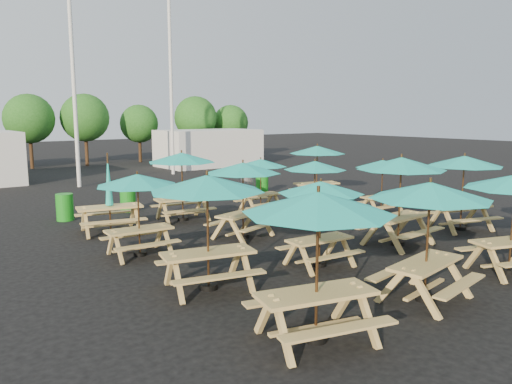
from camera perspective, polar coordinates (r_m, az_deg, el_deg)
ground at (r=16.10m, az=3.24°, el=-4.53°), size 120.00×120.00×0.00m
picnic_unit_0 at (r=8.05m, az=7.11°, el=-2.07°), size 3.04×3.04×2.54m
picnic_unit_1 at (r=10.49m, az=-5.60°, el=0.35°), size 2.95×2.95×2.51m
picnic_unit_2 at (r=13.39m, az=-13.39°, el=0.90°), size 2.31×2.31×2.21m
picnic_unit_3 at (r=16.44m, az=-16.41°, el=-0.89°), size 2.29×2.09×2.54m
picnic_unit_4 at (r=10.37m, az=19.25°, el=-0.50°), size 2.74×2.74×2.45m
picnic_unit_5 at (r=12.20m, az=7.41°, el=0.04°), size 2.29×2.29×2.15m
picnic_unit_6 at (r=14.93m, az=-1.50°, el=2.34°), size 2.81×2.81×2.33m
picnic_unit_7 at (r=17.62m, az=-8.49°, el=3.55°), size 2.72×2.72×2.43m
picnic_unit_9 at (r=14.65m, az=16.26°, el=2.66°), size 2.65×2.65×2.56m
picnic_unit_10 at (r=17.09m, az=6.75°, el=2.68°), size 2.64×2.64×2.18m
picnic_unit_11 at (r=19.08m, az=0.54°, el=3.06°), size 2.04×2.04×2.05m
picnic_unit_13 at (r=17.33m, az=22.70°, el=2.89°), size 3.02×3.02×2.44m
picnic_unit_14 at (r=19.22m, az=14.27°, el=2.84°), size 2.19×2.19×2.06m
picnic_unit_15 at (r=21.48m, az=7.01°, el=4.50°), size 2.94×2.94×2.42m
waste_bin_0 at (r=18.90m, az=-21.01°, el=-1.63°), size 0.59×0.59×0.95m
waste_bin_1 at (r=19.89m, az=-14.43°, el=-0.81°), size 0.59×0.59×0.95m
waste_bin_2 at (r=22.43m, az=-1.00°, el=0.55°), size 0.59×0.59×0.95m
waste_bin_3 at (r=23.54m, az=0.69°, el=0.95°), size 0.59×0.59×0.95m
mast_0 at (r=27.25m, az=-20.20°, el=13.15°), size 0.20×0.20×12.00m
mast_1 at (r=31.60m, az=-9.72°, el=12.91°), size 0.20×0.20×12.00m
event_tent_1 at (r=36.45m, az=-5.43°, el=5.05°), size 7.00×4.00×2.60m
tree_3 at (r=37.57m, az=-24.52°, el=7.63°), size 3.36×3.36×5.09m
tree_4 at (r=38.11m, az=-18.97°, el=8.03°), size 3.41×3.41×5.17m
tree_5 at (r=40.09m, az=-13.21°, el=7.60°), size 2.94×2.94×4.45m
tree_6 at (r=40.34m, az=-6.93°, el=8.42°), size 3.38×3.38×5.13m
tree_7 at (r=42.18m, az=-2.92°, el=7.91°), size 2.95×2.95×4.48m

